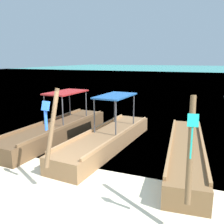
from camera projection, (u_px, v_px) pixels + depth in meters
name	position (u px, v px, depth m)	size (l,w,h in m)	color
ground	(58.00, 194.00, 6.16)	(120.00, 120.00, 0.00)	beige
sea_water	(196.00, 72.00, 62.19)	(120.00, 120.00, 0.00)	#2DB29E
longtail_boat_orange_ribbon	(57.00, 130.00, 10.43)	(1.68, 6.71, 2.77)	brown
longtail_boat_blue_ribbon	(107.00, 139.00, 9.33)	(1.75, 6.41, 2.58)	olive
longtail_boat_turquoise_ribbon	(186.00, 152.00, 8.08)	(1.61, 6.67, 2.62)	brown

